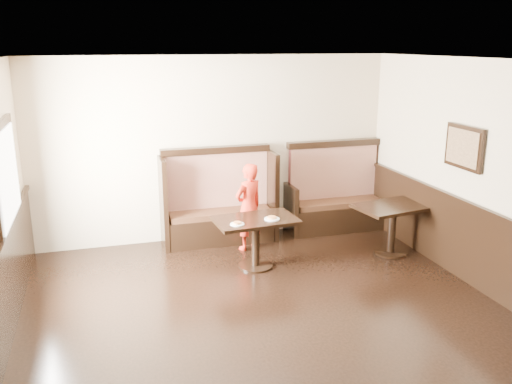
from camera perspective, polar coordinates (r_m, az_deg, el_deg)
name	(u,v)px	position (r m, az deg, el deg)	size (l,w,h in m)	color
ground	(292,351)	(5.64, 3.82, -16.37)	(7.00, 7.00, 0.00)	black
room_shell	(255,282)	(5.48, -0.05, -9.42)	(7.00, 7.00, 7.00)	#C1AA8C
booth_main	(218,208)	(8.33, -3.97, -1.64)	(1.75, 0.72, 1.45)	black
booth_neighbor	(335,200)	(8.95, 8.32, -0.87)	(1.65, 0.72, 1.45)	black
table_main	(256,230)	(7.31, -0.05, -4.02)	(1.14, 0.76, 0.70)	black
table_neighbor	(393,217)	(8.03, 14.18, -2.61)	(1.14, 0.84, 0.73)	black
child	(249,207)	(7.93, -0.77, -1.57)	(0.47, 0.31, 1.30)	red
pizza_plate_left	(237,224)	(7.03, -1.99, -3.34)	(0.19, 0.19, 0.03)	white
pizza_plate_right	(272,218)	(7.23, 1.68, -2.78)	(0.21, 0.21, 0.04)	white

